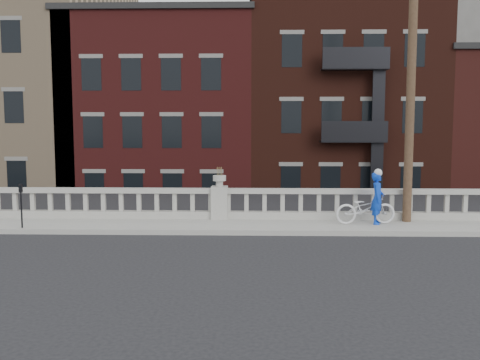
% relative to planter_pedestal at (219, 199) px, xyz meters
% --- Properties ---
extents(ground, '(120.00, 120.00, 0.00)m').
position_rel_planter_pedestal_xyz_m(ground, '(0.00, -3.95, -0.83)').
color(ground, black).
rests_on(ground, ground).
extents(sidewalk, '(32.00, 2.20, 0.15)m').
position_rel_planter_pedestal_xyz_m(sidewalk, '(0.00, -0.95, -0.76)').
color(sidewalk, gray).
rests_on(sidewalk, ground).
extents(balustrade, '(28.00, 0.34, 1.03)m').
position_rel_planter_pedestal_xyz_m(balustrade, '(0.00, 0.00, -0.19)').
color(balustrade, gray).
rests_on(balustrade, sidewalk).
extents(planter_pedestal, '(0.55, 0.55, 1.76)m').
position_rel_planter_pedestal_xyz_m(planter_pedestal, '(0.00, 0.00, 0.00)').
color(planter_pedestal, gray).
rests_on(planter_pedestal, sidewalk).
extents(lower_level, '(80.00, 44.00, 20.80)m').
position_rel_planter_pedestal_xyz_m(lower_level, '(0.56, 19.09, 1.80)').
color(lower_level, '#605E59').
rests_on(lower_level, ground).
extents(utility_pole, '(1.60, 0.28, 10.00)m').
position_rel_planter_pedestal_xyz_m(utility_pole, '(6.20, -0.35, 4.41)').
color(utility_pole, '#422D1E').
rests_on(utility_pole, sidewalk).
extents(parking_meter_b, '(0.10, 0.09, 1.36)m').
position_rel_planter_pedestal_xyz_m(parking_meter_b, '(-5.99, -1.80, 0.17)').
color(parking_meter_b, black).
rests_on(parking_meter_b, sidewalk).
extents(bicycle, '(1.99, 0.90, 1.01)m').
position_rel_planter_pedestal_xyz_m(bicycle, '(4.75, -0.82, -0.17)').
color(bicycle, silver).
rests_on(bicycle, sidewalk).
extents(cyclist, '(0.56, 0.70, 1.67)m').
position_rel_planter_pedestal_xyz_m(cyclist, '(5.12, -0.81, 0.15)').
color(cyclist, blue).
rests_on(cyclist, sidewalk).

